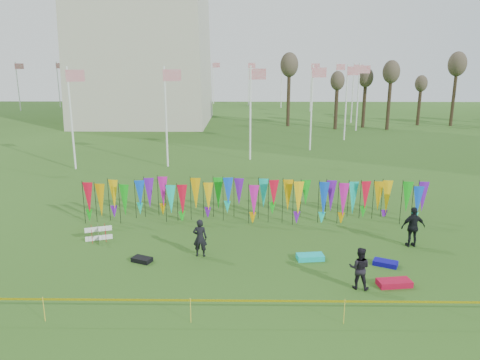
{
  "coord_description": "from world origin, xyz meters",
  "views": [
    {
      "loc": [
        -0.31,
        -16.25,
        8.59
      ],
      "look_at": [
        -0.63,
        6.0,
        2.78
      ],
      "focal_mm": 35.0,
      "sensor_mm": 36.0,
      "label": 1
    }
  ],
  "objects_px": {
    "kite_bag_turquoise": "(310,257)",
    "kite_bag_blue": "(385,263)",
    "person_left": "(200,238)",
    "person_right": "(413,227)",
    "kite_bag_red": "(394,283)",
    "kite_bag_black": "(142,260)",
    "person_mid": "(359,268)",
    "box_kite": "(99,234)"
  },
  "relations": [
    {
      "from": "kite_bag_red",
      "to": "person_right",
      "type": "bearing_deg",
      "value": 63.11
    },
    {
      "from": "kite_bag_turquoise",
      "to": "person_mid",
      "type": "bearing_deg",
      "value": -59.97
    },
    {
      "from": "kite_bag_turquoise",
      "to": "kite_bag_blue",
      "type": "distance_m",
      "value": 3.19
    },
    {
      "from": "box_kite",
      "to": "person_left",
      "type": "distance_m",
      "value": 5.42
    },
    {
      "from": "kite_bag_turquoise",
      "to": "kite_bag_red",
      "type": "xyz_separation_m",
      "value": [
        2.95,
        -2.41,
        0.0
      ]
    },
    {
      "from": "box_kite",
      "to": "person_right",
      "type": "xyz_separation_m",
      "value": [
        14.95,
        -0.5,
        0.6
      ]
    },
    {
      "from": "person_left",
      "to": "kite_bag_black",
      "type": "xyz_separation_m",
      "value": [
        -2.48,
        -0.65,
        -0.77
      ]
    },
    {
      "from": "kite_bag_red",
      "to": "box_kite",
      "type": "bearing_deg",
      "value": 160.86
    },
    {
      "from": "kite_bag_turquoise",
      "to": "kite_bag_blue",
      "type": "xyz_separation_m",
      "value": [
        3.14,
        -0.56,
        -0.01
      ]
    },
    {
      "from": "box_kite",
      "to": "person_mid",
      "type": "height_order",
      "value": "person_mid"
    },
    {
      "from": "kite_bag_blue",
      "to": "kite_bag_red",
      "type": "distance_m",
      "value": 1.86
    },
    {
      "from": "box_kite",
      "to": "kite_bag_turquoise",
      "type": "relative_size",
      "value": 0.62
    },
    {
      "from": "person_left",
      "to": "kite_bag_turquoise",
      "type": "relative_size",
      "value": 1.48
    },
    {
      "from": "person_mid",
      "to": "kite_bag_blue",
      "type": "xyz_separation_m",
      "value": [
        1.63,
        2.05,
        -0.73
      ]
    },
    {
      "from": "person_left",
      "to": "kite_bag_blue",
      "type": "height_order",
      "value": "person_left"
    },
    {
      "from": "box_kite",
      "to": "kite_bag_red",
      "type": "xyz_separation_m",
      "value": [
        12.93,
        -4.49,
        -0.24
      ]
    },
    {
      "from": "person_right",
      "to": "kite_bag_red",
      "type": "bearing_deg",
      "value": 57.33
    },
    {
      "from": "person_left",
      "to": "kite_bag_turquoise",
      "type": "height_order",
      "value": "person_left"
    },
    {
      "from": "person_mid",
      "to": "person_right",
      "type": "height_order",
      "value": "person_right"
    },
    {
      "from": "box_kite",
      "to": "kite_bag_black",
      "type": "relative_size",
      "value": 0.85
    },
    {
      "from": "person_left",
      "to": "kite_bag_red",
      "type": "xyz_separation_m",
      "value": [
        7.82,
        -2.72,
        -0.75
      ]
    },
    {
      "from": "kite_bag_blue",
      "to": "person_mid",
      "type": "bearing_deg",
      "value": -128.51
    },
    {
      "from": "box_kite",
      "to": "kite_bag_turquoise",
      "type": "distance_m",
      "value": 10.19
    },
    {
      "from": "kite_bag_turquoise",
      "to": "kite_bag_red",
      "type": "distance_m",
      "value": 3.81
    },
    {
      "from": "kite_bag_red",
      "to": "kite_bag_black",
      "type": "xyz_separation_m",
      "value": [
        -10.31,
        2.08,
        -0.02
      ]
    },
    {
      "from": "person_left",
      "to": "person_right",
      "type": "distance_m",
      "value": 9.92
    },
    {
      "from": "person_left",
      "to": "person_mid",
      "type": "bearing_deg",
      "value": 158.31
    },
    {
      "from": "person_mid",
      "to": "kite_bag_black",
      "type": "xyz_separation_m",
      "value": [
        -8.86,
        2.28,
        -0.73
      ]
    },
    {
      "from": "kite_bag_turquoise",
      "to": "kite_bag_black",
      "type": "xyz_separation_m",
      "value": [
        -7.35,
        -0.33,
        -0.02
      ]
    },
    {
      "from": "person_left",
      "to": "kite_bag_black",
      "type": "relative_size",
      "value": 2.05
    },
    {
      "from": "person_left",
      "to": "person_right",
      "type": "height_order",
      "value": "person_right"
    },
    {
      "from": "person_left",
      "to": "kite_bag_blue",
      "type": "relative_size",
      "value": 1.75
    },
    {
      "from": "box_kite",
      "to": "kite_bag_blue",
      "type": "bearing_deg",
      "value": -11.37
    },
    {
      "from": "box_kite",
      "to": "person_right",
      "type": "relative_size",
      "value": 0.37
    },
    {
      "from": "person_mid",
      "to": "kite_bag_black",
      "type": "height_order",
      "value": "person_mid"
    },
    {
      "from": "kite_bag_blue",
      "to": "kite_bag_red",
      "type": "relative_size",
      "value": 0.77
    },
    {
      "from": "person_left",
      "to": "kite_bag_turquoise",
      "type": "distance_m",
      "value": 4.94
    },
    {
      "from": "person_mid",
      "to": "kite_bag_turquoise",
      "type": "height_order",
      "value": "person_mid"
    },
    {
      "from": "kite_bag_blue",
      "to": "kite_bag_black",
      "type": "height_order",
      "value": "kite_bag_blue"
    },
    {
      "from": "person_mid",
      "to": "person_right",
      "type": "distance_m",
      "value": 5.43
    },
    {
      "from": "box_kite",
      "to": "person_right",
      "type": "bearing_deg",
      "value": -1.93
    },
    {
      "from": "person_mid",
      "to": "kite_bag_turquoise",
      "type": "xyz_separation_m",
      "value": [
        -1.51,
        2.61,
        -0.72
      ]
    }
  ]
}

